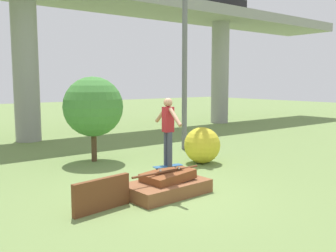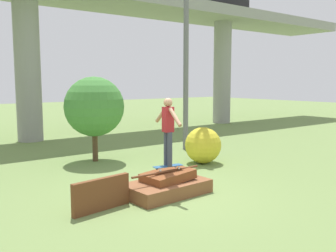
# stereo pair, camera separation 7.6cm
# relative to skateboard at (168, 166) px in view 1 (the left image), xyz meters

# --- Properties ---
(ground_plane) EXTENTS (80.00, 80.00, 0.00)m
(ground_plane) POSITION_rel_skateboard_xyz_m (-0.09, -0.06, -0.66)
(ground_plane) COLOR olive
(scrap_pile) EXTENTS (2.02, 1.23, 0.58)m
(scrap_pile) POSITION_rel_skateboard_xyz_m (-0.07, -0.05, -0.44)
(scrap_pile) COLOR brown
(scrap_pile) RESTS_ON ground_plane
(scrap_plank_loose) EXTENTS (1.36, 0.29, 0.68)m
(scrap_plank_loose) POSITION_rel_skateboard_xyz_m (-1.81, -0.11, -0.32)
(scrap_plank_loose) COLOR brown
(scrap_plank_loose) RESTS_ON ground_plane
(skateboard) EXTENTS (0.74, 0.30, 0.09)m
(skateboard) POSITION_rel_skateboard_xyz_m (0.00, 0.00, 0.00)
(skateboard) COLOR #23517F
(skateboard) RESTS_ON scrap_pile
(skater) EXTENTS (0.26, 1.17, 1.60)m
(skater) POSITION_rel_skateboard_xyz_m (-0.00, 0.00, 0.94)
(skater) COLOR #383D4C
(skater) RESTS_ON skateboard
(highway_overpass) EXTENTS (44.00, 3.84, 6.95)m
(highway_overpass) POSITION_rel_skateboard_xyz_m (-0.09, 10.06, 5.35)
(highway_overpass) COLOR gray
(highway_overpass) RESTS_ON ground_plane
(car_on_overpass_mid) EXTENTS (4.01, 1.86, 1.32)m
(car_on_overpass_mid) POSITION_rel_skateboard_xyz_m (11.21, 9.99, 6.84)
(car_on_overpass_mid) COLOR black
(car_on_overpass_mid) RESTS_ON highway_overpass
(utility_pole) EXTENTS (1.30, 0.20, 8.95)m
(utility_pole) POSITION_rel_skateboard_xyz_m (4.10, 4.24, 3.94)
(utility_pole) COLOR slate
(utility_pole) RESTS_ON ground_plane
(tree_behind_left) EXTENTS (1.97, 1.97, 2.82)m
(tree_behind_left) POSITION_rel_skateboard_xyz_m (0.27, 4.36, 1.17)
(tree_behind_left) COLOR #4C3823
(tree_behind_left) RESTS_ON ground_plane
(bush_yellow_flowering) EXTENTS (1.18, 1.18, 1.18)m
(bush_yellow_flowering) POSITION_rel_skateboard_xyz_m (2.92, 1.94, -0.06)
(bush_yellow_flowering) COLOR gold
(bush_yellow_flowering) RESTS_ON ground_plane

